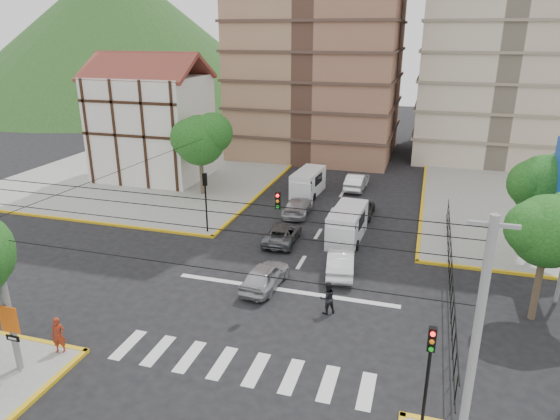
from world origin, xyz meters
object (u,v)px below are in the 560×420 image
at_px(van_right_lane, 347,226).
at_px(car_silver_front_left, 265,276).
at_px(traffic_light_se, 429,364).
at_px(pedestrian_crosswalk, 327,298).
at_px(district_sign, 10,326).
at_px(van_left_lane, 307,184).
at_px(pedestrian_sw_corner, 59,335).
at_px(traffic_light_nw, 205,193).
at_px(car_white_front_right, 341,261).

xyz_separation_m(van_right_lane, car_silver_front_left, (-3.34, -8.06, -0.38)).
distance_m(traffic_light_se, pedestrian_crosswalk, 9.12).
height_order(district_sign, van_left_lane, district_sign).
bearing_deg(van_left_lane, traffic_light_se, -63.41).
relative_size(pedestrian_sw_corner, pedestrian_crosswalk, 0.97).
xyz_separation_m(traffic_light_nw, van_left_lane, (4.84, 10.89, -2.03)).
bearing_deg(van_right_lane, traffic_light_nw, -168.55).
height_order(traffic_light_se, pedestrian_crosswalk, traffic_light_se).
distance_m(traffic_light_se, district_sign, 16.68).
xyz_separation_m(van_left_lane, car_white_front_right, (5.60, -14.35, -0.33)).
distance_m(traffic_light_se, car_white_front_right, 13.40).
bearing_deg(district_sign, pedestrian_crosswalk, 36.98).
relative_size(car_silver_front_left, pedestrian_sw_corner, 2.48).
relative_size(car_silver_front_left, pedestrian_crosswalk, 2.40).
bearing_deg(traffic_light_se, traffic_light_nw, 135.00).
xyz_separation_m(car_silver_front_left, pedestrian_crosswalk, (3.98, -1.75, 0.16)).
height_order(van_left_lane, pedestrian_crosswalk, van_left_lane).
bearing_deg(car_white_front_right, traffic_light_nw, -26.90).
bearing_deg(traffic_light_nw, district_sign, -93.36).
xyz_separation_m(traffic_light_nw, district_sign, (-1.00, -17.04, -0.66)).
distance_m(car_silver_front_left, pedestrian_sw_corner, 11.16).
bearing_deg(pedestrian_crosswalk, pedestrian_sw_corner, -2.50).
distance_m(district_sign, van_right_lane, 21.58).
relative_size(traffic_light_nw, van_right_lane, 0.85).
bearing_deg(traffic_light_se, car_white_front_right, 113.03).
bearing_deg(pedestrian_sw_corner, car_silver_front_left, 31.34).
relative_size(district_sign, van_right_lane, 0.62).
height_order(car_white_front_right, pedestrian_sw_corner, pedestrian_sw_corner).
height_order(traffic_light_se, traffic_light_nw, same).
bearing_deg(van_right_lane, pedestrian_crosswalk, -83.37).
distance_m(van_right_lane, van_left_lane, 10.69).
height_order(district_sign, pedestrian_crosswalk, district_sign).
distance_m(van_right_lane, pedestrian_crosswalk, 9.83).
bearing_deg(car_white_front_right, pedestrian_crosswalk, 83.38).
distance_m(car_white_front_right, pedestrian_crosswalk, 4.84).
xyz_separation_m(district_sign, car_silver_front_left, (7.62, 10.48, -1.72)).
height_order(traffic_light_nw, district_sign, traffic_light_nw).
height_order(district_sign, car_silver_front_left, district_sign).
bearing_deg(district_sign, pedestrian_sw_corner, 68.30).
distance_m(car_white_front_right, pedestrian_sw_corner, 15.99).
height_order(car_silver_front_left, car_white_front_right, car_white_front_right).
bearing_deg(van_right_lane, pedestrian_sw_corner, -118.55).
bearing_deg(van_left_lane, van_right_lane, -56.91).
relative_size(traffic_light_se, pedestrian_sw_corner, 2.55).
xyz_separation_m(traffic_light_se, van_right_lane, (-5.64, 17.10, -2.00)).
distance_m(traffic_light_nw, van_left_lane, 12.09).
bearing_deg(district_sign, van_right_lane, 59.42).
relative_size(district_sign, pedestrian_sw_corner, 1.86).
bearing_deg(district_sign, traffic_light_se, 4.95).
xyz_separation_m(district_sign, van_right_lane, (10.96, 18.54, -1.34)).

